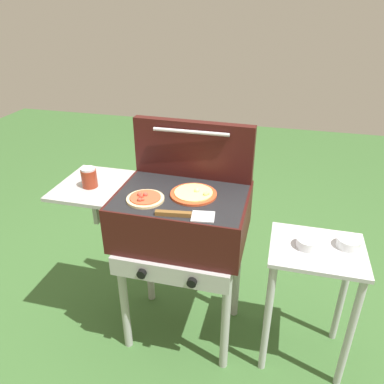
# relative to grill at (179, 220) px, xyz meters

# --- Properties ---
(ground_plane) EXTENTS (8.00, 8.00, 0.00)m
(ground_plane) POSITION_rel_grill_xyz_m (0.01, 0.00, -0.76)
(ground_plane) COLOR #38602D
(grill) EXTENTS (0.96, 0.53, 0.90)m
(grill) POSITION_rel_grill_xyz_m (0.00, 0.00, 0.00)
(grill) COLOR #38110F
(grill) RESTS_ON ground_plane
(grill_lid_open) EXTENTS (0.63, 0.09, 0.30)m
(grill_lid_open) POSITION_rel_grill_xyz_m (0.01, 0.22, 0.30)
(grill_lid_open) COLOR #38110F
(grill_lid_open) RESTS_ON grill
(pizza_cheese) EXTENTS (0.22, 0.22, 0.03)m
(pizza_cheese) POSITION_rel_grill_xyz_m (0.07, 0.01, 0.15)
(pizza_cheese) COLOR #C64723
(pizza_cheese) RESTS_ON grill
(pizza_pepperoni) EXTENTS (0.18, 0.18, 0.03)m
(pizza_pepperoni) POSITION_rel_grill_xyz_m (-0.14, -0.09, 0.15)
(pizza_pepperoni) COLOR beige
(pizza_pepperoni) RESTS_ON grill
(sauce_jar) EXTENTS (0.08, 0.08, 0.10)m
(sauce_jar) POSITION_rel_grill_xyz_m (-0.46, -0.03, 0.19)
(sauce_jar) COLOR maroon
(sauce_jar) RESTS_ON grill
(spatula) EXTENTS (0.27, 0.10, 0.02)m
(spatula) POSITION_rel_grill_xyz_m (0.08, -0.19, 0.15)
(spatula) COLOR #B7BABF
(spatula) RESTS_ON grill
(prep_table) EXTENTS (0.44, 0.36, 0.70)m
(prep_table) POSITION_rel_grill_xyz_m (0.67, 0.00, -0.25)
(prep_table) COLOR #B2B2B7
(prep_table) RESTS_ON ground_plane
(topping_bowl_near) EXTENTS (0.11, 0.11, 0.04)m
(topping_bowl_near) POSITION_rel_grill_xyz_m (0.63, 0.00, -0.03)
(topping_bowl_near) COLOR silver
(topping_bowl_near) RESTS_ON prep_table
(topping_bowl_far) EXTENTS (0.11, 0.11, 0.04)m
(topping_bowl_far) POSITION_rel_grill_xyz_m (0.81, 0.05, -0.03)
(topping_bowl_far) COLOR silver
(topping_bowl_far) RESTS_ON prep_table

